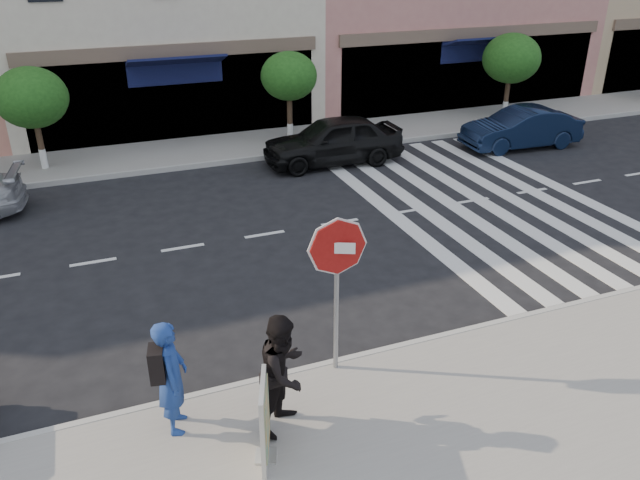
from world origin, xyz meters
The scene contains 12 objects.
ground centered at (0.00, 0.00, 0.00)m, with size 120.00×120.00×0.00m, color black.
sidewalk_near centered at (0.00, -3.75, 0.07)m, with size 60.00×4.50×0.15m, color gray.
sidewalk_far centered at (0.00, 11.00, 0.07)m, with size 60.00×3.00×0.15m, color gray.
street_tree_wb centered at (-5.00, 10.80, 2.31)m, with size 2.10×2.10×3.06m.
street_tree_c centered at (3.00, 10.80, 2.36)m, with size 1.90×1.90×3.04m.
street_tree_ea centered at (12.00, 10.80, 2.39)m, with size 2.20×2.20×3.19m.
stop_sign centered at (-0.48, -1.67, 2.10)m, with size 0.87×0.43×2.70m.
photographer centered at (-3.14, -2.09, 1.03)m, with size 0.65×0.42×1.77m, color navy.
walker centered at (-1.67, -2.60, 1.06)m, with size 0.89×0.69×1.82m, color black.
poster_board centered at (-2.13, -3.15, 0.76)m, with size 0.37×0.79×1.26m.
car_far_mid centered at (3.61, 8.38, 0.76)m, with size 1.79×4.45×1.52m, color black.
car_far_right centered at (10.28, 7.60, 0.68)m, with size 1.43×4.11×1.35m, color black.
Camera 1 is at (-3.77, -9.33, 6.53)m, focal length 35.00 mm.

